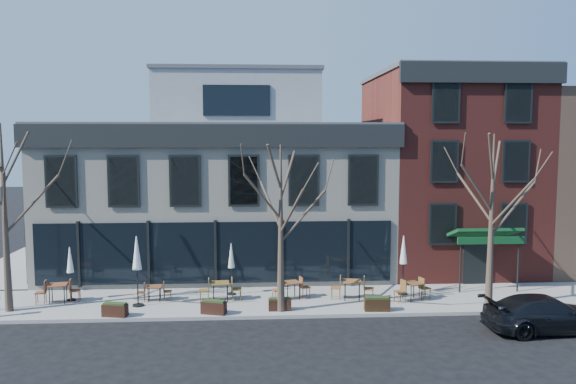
{
  "coord_description": "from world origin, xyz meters",
  "views": [
    {
      "loc": [
        1.94,
        -27.02,
        7.48
      ],
      "look_at": [
        3.65,
        2.0,
        4.64
      ],
      "focal_mm": 35.0,
      "sensor_mm": 36.0,
      "label": 1
    }
  ],
  "objects": [
    {
      "name": "cafe_set_1",
      "position": [
        -2.61,
        -2.07,
        0.57
      ],
      "size": [
        1.59,
        0.68,
        0.82
      ],
      "color": "brown",
      "rests_on": "sidewalk_front"
    },
    {
      "name": "cafe_set_3",
      "position": [
        3.56,
        -2.11,
        0.64
      ],
      "size": [
        1.86,
        0.99,
        0.95
      ],
      "color": "brown",
      "rests_on": "sidewalk_front"
    },
    {
      "name": "planter_0",
      "position": [
        -3.84,
        -4.2,
        0.43
      ],
      "size": [
        1.07,
        0.6,
        0.57
      ],
      "color": "black",
      "rests_on": "sidewalk_front"
    },
    {
      "name": "tree_right",
      "position": [
        12.01,
        -3.9,
        4.02
      ],
      "size": [
        3.72,
        3.77,
        7.48
      ],
      "color": "#382B21",
      "rests_on": "sidewalk_front"
    },
    {
      "name": "planter_2",
      "position": [
        2.96,
        -3.79,
        0.42
      ],
      "size": [
        0.96,
        0.38,
        0.54
      ],
      "color": "black",
      "rests_on": "sidewalk_front"
    },
    {
      "name": "corner_building",
      "position": [
        0.07,
        5.07,
        4.72
      ],
      "size": [
        18.39,
        10.39,
        11.1
      ],
      "color": "beige",
      "rests_on": "ground"
    },
    {
      "name": "umbrella_4",
      "position": [
        8.82,
        -1.69,
        2.11
      ],
      "size": [
        0.44,
        0.44,
        2.78
      ],
      "color": "black",
      "rests_on": "sidewalk_front"
    },
    {
      "name": "sidewalk_side",
      "position": [
        -11.25,
        6.0,
        0.07
      ],
      "size": [
        4.5,
        12.0,
        0.15
      ],
      "primitive_type": "cube",
      "color": "gray",
      "rests_on": "ground"
    },
    {
      "name": "umbrella_1",
      "position": [
        -3.19,
        -2.83,
        2.33
      ],
      "size": [
        0.49,
        0.49,
        3.09
      ],
      "color": "black",
      "rests_on": "sidewalk_front"
    },
    {
      "name": "planter_1",
      "position": [
        0.19,
        -4.11,
        0.44
      ],
      "size": [
        1.1,
        0.7,
        0.58
      ],
      "color": "black",
      "rests_on": "sidewalk_front"
    },
    {
      "name": "cafe_set_4",
      "position": [
        6.31,
        -2.37,
        0.69
      ],
      "size": [
        2.05,
        0.93,
        1.05
      ],
      "color": "brown",
      "rests_on": "sidewalk_front"
    },
    {
      "name": "umbrella_0",
      "position": [
        -6.36,
        -1.8,
        1.88
      ],
      "size": [
        0.39,
        0.39,
        2.44
      ],
      "color": "black",
      "rests_on": "sidewalk_front"
    },
    {
      "name": "planter_3",
      "position": [
        7.08,
        -4.09,
        0.45
      ],
      "size": [
        1.1,
        0.5,
        0.6
      ],
      "color": "black",
      "rests_on": "sidewalk_front"
    },
    {
      "name": "cafe_set_2",
      "position": [
        0.35,
        -2.21,
        0.67
      ],
      "size": [
        1.96,
        0.83,
        1.02
      ],
      "color": "brown",
      "rests_on": "sidewalk_front"
    },
    {
      "name": "ground",
      "position": [
        0.0,
        0.0,
        0.0
      ],
      "size": [
        120.0,
        120.0,
        0.0
      ],
      "primitive_type": "plane",
      "color": "black",
      "rests_on": "ground"
    },
    {
      "name": "parked_sedan",
      "position": [
        13.12,
        -6.6,
        0.7
      ],
      "size": [
        4.97,
        2.29,
        1.41
      ],
      "primitive_type": "imported",
      "rotation": [
        0.0,
        0.0,
        1.64
      ],
      "color": "black",
      "rests_on": "ground"
    },
    {
      "name": "cafe_set_5",
      "position": [
        9.0,
        -2.67,
        0.65
      ],
      "size": [
        1.89,
        1.11,
        0.98
      ],
      "color": "brown",
      "rests_on": "sidewalk_front"
    },
    {
      "name": "cafe_set_0",
      "position": [
        -6.84,
        -2.1,
        0.67
      ],
      "size": [
        1.97,
        0.89,
        1.02
      ],
      "color": "brown",
      "rests_on": "sidewalk_front"
    },
    {
      "name": "tree_mid",
      "position": [
        3.01,
        -3.9,
        3.79
      ],
      "size": [
        3.5,
        3.55,
        7.04
      ],
      "color": "#382B21",
      "rests_on": "sidewalk_front"
    },
    {
      "name": "tree_corner",
      "position": [
        -8.49,
        -3.2,
        4.25
      ],
      "size": [
        3.93,
        3.98,
        7.92
      ],
      "color": "#382B21",
      "rests_on": "sidewalk_front"
    },
    {
      "name": "sidewalk_front",
      "position": [
        3.25,
        -2.15,
        0.07
      ],
      "size": [
        33.5,
        4.7,
        0.15
      ],
      "primitive_type": "cube",
      "color": "gray",
      "rests_on": "ground"
    },
    {
      "name": "red_brick_building",
      "position": [
        13.0,
        4.98,
        5.64
      ],
      "size": [
        8.2,
        11.78,
        11.18
      ],
      "color": "maroon",
      "rests_on": "ground"
    },
    {
      "name": "umbrella_2",
      "position": [
        0.81,
        -1.26,
        1.86
      ],
      "size": [
        0.39,
        0.39,
        2.43
      ],
      "color": "black",
      "rests_on": "sidewalk_front"
    }
  ]
}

